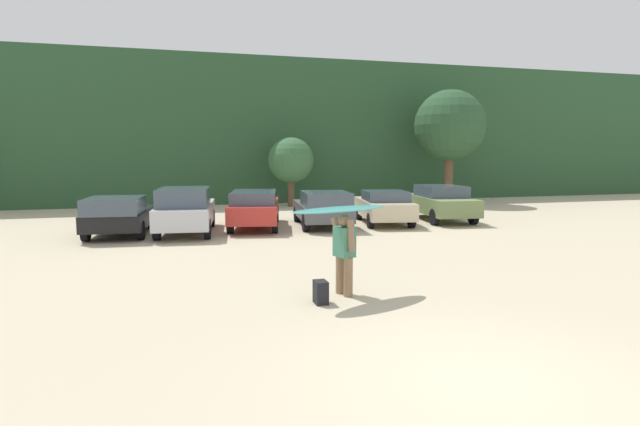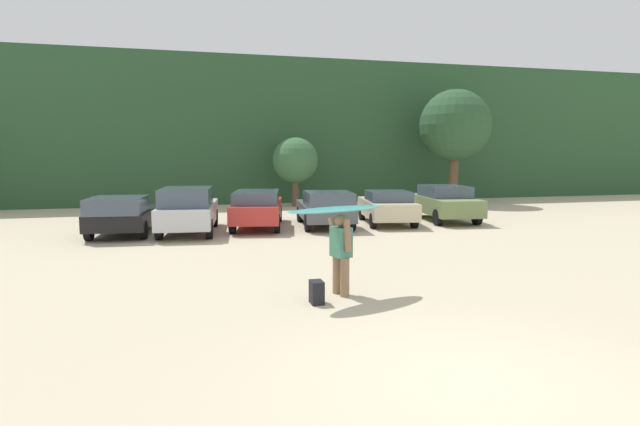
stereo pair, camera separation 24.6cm
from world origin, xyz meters
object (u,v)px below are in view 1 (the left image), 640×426
(parked_car_champagne, at_px, (384,206))
(person_adult, at_px, (344,250))
(parked_car_red, at_px, (255,207))
(parked_car_silver, at_px, (186,210))
(backpack_dropped, at_px, (321,292))
(parked_car_olive_green, at_px, (441,202))
(surfboard_teal, at_px, (340,209))
(parked_car_dark_gray, at_px, (323,208))
(parked_car_black, at_px, (119,215))

(parked_car_champagne, height_order, person_adult, person_adult)
(parked_car_red, bearing_deg, parked_car_silver, 119.04)
(parked_car_red, distance_m, backpack_dropped, 10.56)
(parked_car_olive_green, bearing_deg, parked_car_silver, 101.56)
(parked_car_red, height_order, surfboard_teal, surfboard_teal)
(parked_car_champagne, relative_size, surfboard_teal, 1.81)
(parked_car_dark_gray, relative_size, parked_car_champagne, 1.03)
(parked_car_dark_gray, bearing_deg, parked_car_silver, 99.96)
(parked_car_black, height_order, surfboard_teal, surfboard_teal)
(parked_car_champagne, distance_m, person_adult, 11.02)
(person_adult, bearing_deg, parked_car_champagne, -133.60)
(parked_car_black, relative_size, parked_car_olive_green, 0.92)
(parked_car_olive_green, xyz_separation_m, person_adult, (-7.79, -10.13, 0.14))
(parked_car_champagne, relative_size, person_adult, 2.56)
(parked_car_red, xyz_separation_m, person_adult, (0.36, -10.07, 0.14))
(parked_car_red, xyz_separation_m, parked_car_olive_green, (8.16, 0.07, 0.00))
(parked_car_black, xyz_separation_m, parked_car_silver, (2.29, -0.15, 0.13))
(parked_car_champagne, xyz_separation_m, person_adult, (-5.00, -9.81, 0.22))
(parked_car_black, distance_m, parked_car_red, 4.96)
(parked_car_olive_green, bearing_deg, parked_car_black, 100.09)
(parked_car_silver, relative_size, parked_car_champagne, 1.11)
(parked_car_black, height_order, parked_car_silver, parked_car_silver)
(person_adult, bearing_deg, parked_car_black, -77.25)
(parked_car_champagne, xyz_separation_m, backpack_dropped, (-5.64, -10.29, -0.50))
(parked_car_silver, distance_m, surfboard_teal, 9.81)
(parked_car_silver, xyz_separation_m, parked_car_olive_green, (10.78, 0.89, -0.07))
(person_adult, xyz_separation_m, backpack_dropped, (-0.64, -0.48, -0.72))
(backpack_dropped, bearing_deg, parked_car_champagne, 61.28)
(parked_car_silver, distance_m, parked_car_olive_green, 10.82)
(parked_car_olive_green, bearing_deg, backpack_dropped, 148.35)
(parked_car_champagne, distance_m, surfboard_teal, 11.21)
(surfboard_teal, bearing_deg, parked_car_olive_green, -148.13)
(person_adult, relative_size, surfboard_teal, 0.71)
(parked_car_champagne, bearing_deg, surfboard_teal, 162.56)
(parked_car_dark_gray, xyz_separation_m, backpack_dropped, (-2.92, -10.05, -0.54))
(parked_car_olive_green, bearing_deg, parked_car_dark_gray, 102.61)
(person_adult, distance_m, backpack_dropped, 1.07)
(parked_car_black, relative_size, person_adult, 2.51)
(parked_car_red, height_order, person_adult, person_adult)
(parked_car_dark_gray, bearing_deg, parked_car_olive_green, -77.90)
(parked_car_silver, relative_size, person_adult, 2.84)
(parked_car_silver, relative_size, parked_car_olive_green, 1.04)
(parked_car_dark_gray, height_order, backpack_dropped, parked_car_dark_gray)
(parked_car_black, relative_size, parked_car_silver, 0.88)
(parked_car_olive_green, height_order, person_adult, person_adult)
(surfboard_teal, xyz_separation_m, backpack_dropped, (-0.51, -0.37, -1.57))
(parked_car_olive_green, height_order, surfboard_teal, surfboard_teal)
(parked_car_silver, height_order, surfboard_teal, surfboard_teal)
(parked_car_black, xyz_separation_m, parked_car_olive_green, (13.07, 0.75, 0.06))
(person_adult, bearing_deg, parked_car_red, -104.54)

